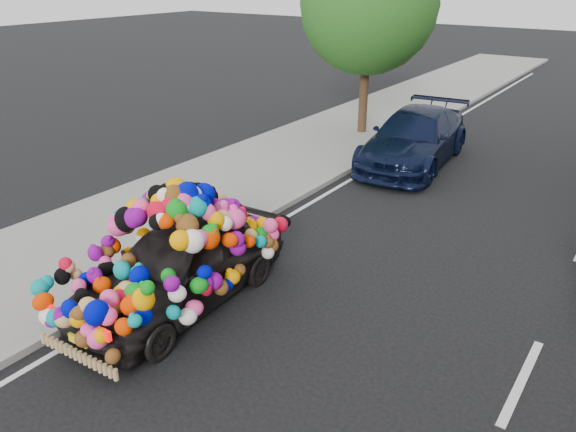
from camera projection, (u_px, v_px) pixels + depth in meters
name	position (u px, v px, depth m)	size (l,w,h in m)	color
ground	(296.00, 298.00, 9.29)	(100.00, 100.00, 0.00)	black
sidewalk	(122.00, 231.00, 11.50)	(4.00, 60.00, 0.12)	gray
kerb	(192.00, 256.00, 10.49)	(0.15, 60.00, 0.13)	gray
lane_markings	(522.00, 381.00, 7.41)	(6.00, 50.00, 0.01)	silver
tree_near_sidewalk	(369.00, 4.00, 16.79)	(4.20, 4.20, 6.13)	#332114
plush_art_car	(180.00, 245.00, 8.79)	(2.15, 4.29, 2.02)	black
navy_sedan	(414.00, 138.00, 15.40)	(2.05, 5.03, 1.46)	black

